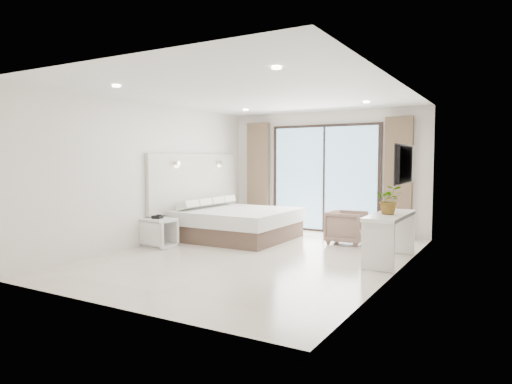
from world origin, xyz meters
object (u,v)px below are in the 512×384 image
Objects in this scene: console_desk at (390,227)px; armchair at (347,226)px; bed at (236,223)px; nightstand at (159,233)px.

armchair is at bearing 133.09° from console_desk.
bed reaches higher than nightstand.
console_desk is (3.26, -0.60, 0.24)m from bed.
console_desk reaches higher than armchair.
nightstand is 4.14m from console_desk.
console_desk reaches higher than nightstand.
nightstand is at bearing -167.82° from console_desk.
nightstand is (-0.78, -1.47, -0.05)m from bed.
bed reaches higher than armchair.
bed is at bearing 102.87° from armchair.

